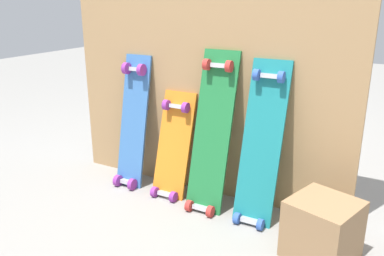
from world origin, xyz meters
TOP-DOWN VIEW (x-y plane):
  - ground_plane at (0.00, 0.00)m, footprint 12.00×12.00m
  - plywood_wall_panel at (0.00, 0.07)m, footprint 1.78×0.04m
  - skateboard_blue at (-0.43, -0.06)m, footprint 0.18×0.25m
  - skateboard_orange at (-0.13, -0.07)m, footprint 0.21×0.25m
  - skateboard_green at (0.13, -0.09)m, footprint 0.22×0.30m
  - skateboard_teal at (0.42, -0.08)m, footprint 0.21×0.30m
  - wooden_crate at (0.80, -0.29)m, footprint 0.35×0.35m

SIDE VIEW (x-z plane):
  - ground_plane at x=0.00m, z-range 0.00..0.00m
  - wooden_crate at x=0.80m, z-range 0.00..0.28m
  - skateboard_orange at x=-0.13m, z-range -0.07..0.62m
  - skateboard_blue at x=-0.43m, z-range -0.06..0.82m
  - skateboard_teal at x=0.42m, z-range -0.07..0.85m
  - skateboard_green at x=0.13m, z-range -0.07..0.88m
  - plywood_wall_panel at x=0.00m, z-range 0.00..1.84m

